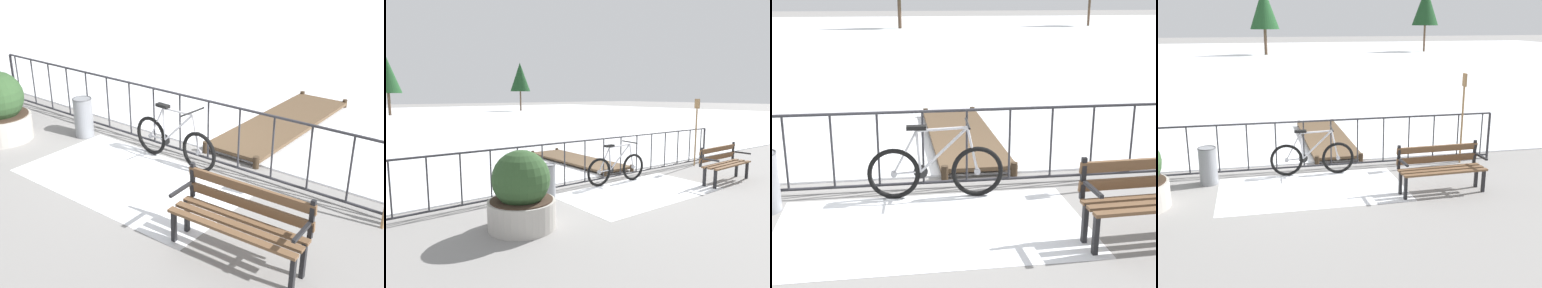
% 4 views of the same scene
% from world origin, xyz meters
% --- Properties ---
extents(ground_plane, '(160.00, 160.00, 0.00)m').
position_xyz_m(ground_plane, '(0.00, 0.00, 0.00)').
color(ground_plane, gray).
extents(frozen_pond, '(80.00, 56.00, 0.03)m').
position_xyz_m(frozen_pond, '(0.00, 28.40, 0.01)').
color(frozen_pond, white).
rests_on(frozen_pond, ground).
extents(snow_patch, '(3.45, 1.89, 0.01)m').
position_xyz_m(snow_patch, '(0.29, -1.20, 0.00)').
color(snow_patch, white).
rests_on(snow_patch, ground).
extents(railing_fence, '(9.06, 0.06, 1.07)m').
position_xyz_m(railing_fence, '(0.00, 0.00, 0.56)').
color(railing_fence, '#2D2D33').
rests_on(railing_fence, ground).
extents(bicycle_near_railing, '(1.71, 0.52, 0.97)m').
position_xyz_m(bicycle_near_railing, '(0.42, -0.32, 0.37)').
color(bicycle_near_railing, black).
rests_on(bicycle_near_railing, ground).
extents(wooden_dock, '(1.10, 3.81, 0.20)m').
position_xyz_m(wooden_dock, '(1.09, 2.16, 0.12)').
color(wooden_dock, brown).
rests_on(wooden_dock, ground).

